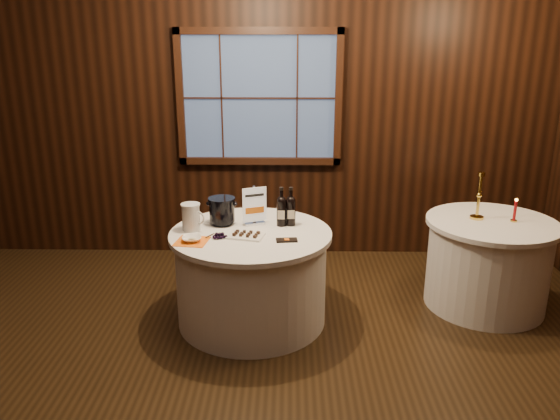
{
  "coord_description": "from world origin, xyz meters",
  "views": [
    {
      "loc": [
        0.3,
        -3.03,
        2.25
      ],
      "look_at": [
        0.23,
        0.9,
        0.98
      ],
      "focal_mm": 35.0,
      "sensor_mm": 36.0,
      "label": 1
    }
  ],
  "objects_px": {
    "main_table": "(251,276)",
    "side_table": "(487,263)",
    "sign_stand": "(254,211)",
    "port_bottle_right": "(291,209)",
    "ice_bucket": "(222,210)",
    "chocolate_box": "(287,240)",
    "chocolate_plate": "(246,235)",
    "brass_candlestick": "(478,202)",
    "cracker_bowl": "(192,239)",
    "red_candle": "(515,212)",
    "port_bottle_left": "(281,209)",
    "grape_bunch": "(219,236)",
    "glass_pitcher": "(191,217)"
  },
  "relations": [
    {
      "from": "main_table",
      "to": "side_table",
      "type": "relative_size",
      "value": 1.19
    },
    {
      "from": "sign_stand",
      "to": "port_bottle_right",
      "type": "xyz_separation_m",
      "value": [
        0.3,
        -0.02,
        0.03
      ]
    },
    {
      "from": "ice_bucket",
      "to": "chocolate_box",
      "type": "bearing_deg",
      "value": -35.22
    },
    {
      "from": "chocolate_plate",
      "to": "chocolate_box",
      "type": "distance_m",
      "value": 0.32
    },
    {
      "from": "brass_candlestick",
      "to": "chocolate_plate",
      "type": "bearing_deg",
      "value": -166.09
    },
    {
      "from": "cracker_bowl",
      "to": "red_candle",
      "type": "relative_size",
      "value": 0.73
    },
    {
      "from": "side_table",
      "to": "sign_stand",
      "type": "relative_size",
      "value": 3.34
    },
    {
      "from": "sign_stand",
      "to": "chocolate_box",
      "type": "bearing_deg",
      "value": -76.04
    },
    {
      "from": "side_table",
      "to": "port_bottle_left",
      "type": "height_order",
      "value": "port_bottle_left"
    },
    {
      "from": "sign_stand",
      "to": "chocolate_box",
      "type": "xyz_separation_m",
      "value": [
        0.27,
        -0.38,
        -0.1
      ]
    },
    {
      "from": "sign_stand",
      "to": "brass_candlestick",
      "type": "relative_size",
      "value": 0.8
    },
    {
      "from": "chocolate_box",
      "to": "cracker_bowl",
      "type": "height_order",
      "value": "cracker_bowl"
    },
    {
      "from": "port_bottle_left",
      "to": "chocolate_box",
      "type": "relative_size",
      "value": 2.03
    },
    {
      "from": "ice_bucket",
      "to": "red_candle",
      "type": "bearing_deg",
      "value": 2.58
    },
    {
      "from": "side_table",
      "to": "ice_bucket",
      "type": "xyz_separation_m",
      "value": [
        -2.24,
        -0.12,
        0.5
      ]
    },
    {
      "from": "main_table",
      "to": "side_table",
      "type": "distance_m",
      "value": 2.02
    },
    {
      "from": "sign_stand",
      "to": "port_bottle_right",
      "type": "distance_m",
      "value": 0.3
    },
    {
      "from": "grape_bunch",
      "to": "cracker_bowl",
      "type": "height_order",
      "value": "grape_bunch"
    },
    {
      "from": "sign_stand",
      "to": "side_table",
      "type": "bearing_deg",
      "value": -18.07
    },
    {
      "from": "glass_pitcher",
      "to": "red_candle",
      "type": "relative_size",
      "value": 1.09
    },
    {
      "from": "port_bottle_left",
      "to": "chocolate_plate",
      "type": "distance_m",
      "value": 0.4
    },
    {
      "from": "grape_bunch",
      "to": "port_bottle_left",
      "type": "bearing_deg",
      "value": 32.96
    },
    {
      "from": "grape_bunch",
      "to": "brass_candlestick",
      "type": "distance_m",
      "value": 2.18
    },
    {
      "from": "ice_bucket",
      "to": "grape_bunch",
      "type": "distance_m",
      "value": 0.34
    },
    {
      "from": "chocolate_plate",
      "to": "red_candle",
      "type": "height_order",
      "value": "red_candle"
    },
    {
      "from": "side_table",
      "to": "grape_bunch",
      "type": "distance_m",
      "value": 2.31
    },
    {
      "from": "red_candle",
      "to": "main_table",
      "type": "bearing_deg",
      "value": -172.45
    },
    {
      "from": "port_bottle_right",
      "to": "grape_bunch",
      "type": "relative_size",
      "value": 1.82
    },
    {
      "from": "glass_pitcher",
      "to": "cracker_bowl",
      "type": "height_order",
      "value": "glass_pitcher"
    },
    {
      "from": "main_table",
      "to": "glass_pitcher",
      "type": "relative_size",
      "value": 5.88
    },
    {
      "from": "ice_bucket",
      "to": "main_table",
      "type": "bearing_deg",
      "value": -36.13
    },
    {
      "from": "main_table",
      "to": "ice_bucket",
      "type": "xyz_separation_m",
      "value": [
        -0.24,
        0.18,
        0.5
      ]
    },
    {
      "from": "port_bottle_right",
      "to": "chocolate_box",
      "type": "bearing_deg",
      "value": -98.59
    },
    {
      "from": "port_bottle_left",
      "to": "red_candle",
      "type": "xyz_separation_m",
      "value": [
        1.93,
        0.14,
        -0.06
      ]
    },
    {
      "from": "main_table",
      "to": "brass_candlestick",
      "type": "xyz_separation_m",
      "value": [
        1.88,
        0.36,
        0.53
      ]
    },
    {
      "from": "ice_bucket",
      "to": "red_candle",
      "type": "xyz_separation_m",
      "value": [
        2.41,
        0.11,
        -0.04
      ]
    },
    {
      "from": "sign_stand",
      "to": "chocolate_plate",
      "type": "relative_size",
      "value": 1.07
    },
    {
      "from": "cracker_bowl",
      "to": "chocolate_box",
      "type": "bearing_deg",
      "value": 2.05
    },
    {
      "from": "ice_bucket",
      "to": "side_table",
      "type": "bearing_deg",
      "value": 3.1
    },
    {
      "from": "side_table",
      "to": "grape_bunch",
      "type": "bearing_deg",
      "value": -168.54
    },
    {
      "from": "port_bottle_left",
      "to": "ice_bucket",
      "type": "xyz_separation_m",
      "value": [
        -0.48,
        0.03,
        -0.02
      ]
    },
    {
      "from": "port_bottle_left",
      "to": "grape_bunch",
      "type": "distance_m",
      "value": 0.57
    },
    {
      "from": "chocolate_plate",
      "to": "red_candle",
      "type": "relative_size",
      "value": 1.52
    },
    {
      "from": "chocolate_box",
      "to": "main_table",
      "type": "bearing_deg",
      "value": 140.1
    },
    {
      "from": "port_bottle_right",
      "to": "ice_bucket",
      "type": "relative_size",
      "value": 1.43
    },
    {
      "from": "ice_bucket",
      "to": "chocolate_box",
      "type": "xyz_separation_m",
      "value": [
        0.53,
        -0.37,
        -0.11
      ]
    },
    {
      "from": "sign_stand",
      "to": "cracker_bowl",
      "type": "distance_m",
      "value": 0.6
    },
    {
      "from": "port_bottle_right",
      "to": "grape_bunch",
      "type": "xyz_separation_m",
      "value": [
        -0.54,
        -0.31,
        -0.12
      ]
    },
    {
      "from": "port_bottle_left",
      "to": "glass_pitcher",
      "type": "bearing_deg",
      "value": -168.63
    },
    {
      "from": "main_table",
      "to": "ice_bucket",
      "type": "bearing_deg",
      "value": 143.87
    }
  ]
}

